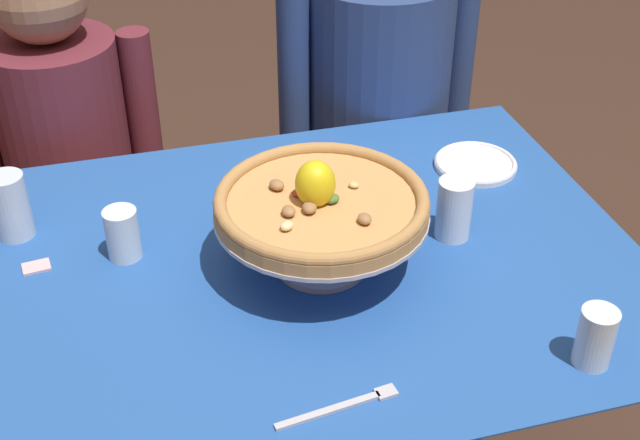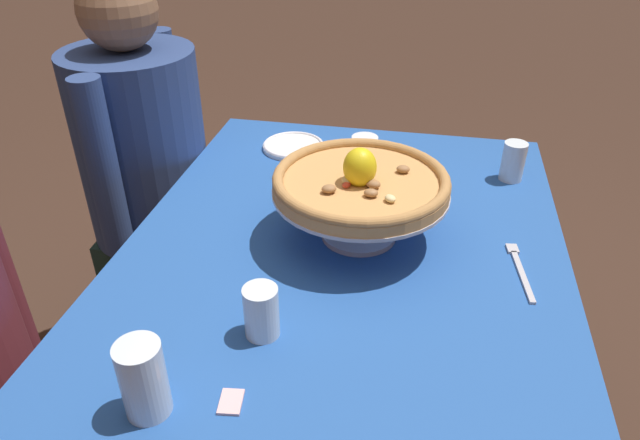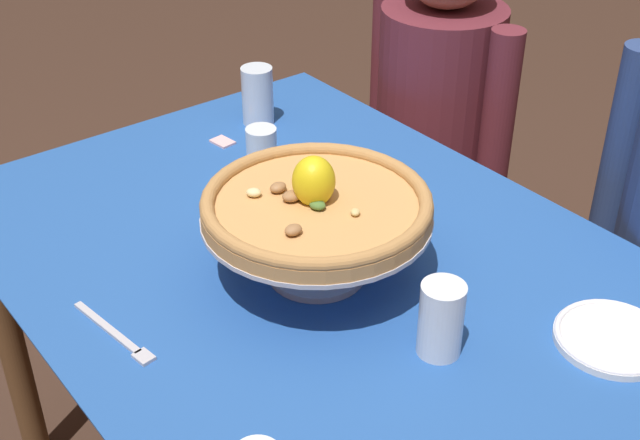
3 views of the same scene
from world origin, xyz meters
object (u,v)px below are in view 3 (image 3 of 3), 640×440
sugar_packet (223,142)px  diner_left (434,153)px  pizza_stand (317,231)px  water_glass_side_right (442,323)px  dinner_fork (117,335)px  water_glass_side_left (262,154)px  side_plate (613,338)px  water_glass_back_left (258,99)px  pizza (316,203)px

sugar_packet → diner_left: size_ratio=0.04×
pizza_stand → water_glass_side_right: size_ratio=3.14×
dinner_fork → sugar_packet: bearing=133.2°
pizza_stand → sugar_packet: size_ratio=7.70×
water_glass_side_left → side_plate: water_glass_side_left is taller
water_glass_back_left → diner_left: 0.56m
pizza_stand → dinner_fork: (-0.06, -0.35, -0.08)m
pizza_stand → diner_left: size_ratio=0.33×
water_glass_back_left → dinner_fork: (0.49, -0.60, -0.05)m
pizza_stand → dinner_fork: pizza_stand is taller
water_glass_side_right → side_plate: bearing=55.9°
dinner_fork → water_glass_side_right: bearing=48.8°
pizza → diner_left: size_ratio=0.32×
pizza_stand → water_glass_side_right: (0.27, 0.03, -0.03)m
water_glass_side_left → diner_left: (-0.11, 0.61, -0.25)m
sugar_packet → diner_left: 0.64m
dinner_fork → diner_left: 1.18m
diner_left → side_plate: bearing=-29.2°
water_glass_side_right → pizza_stand: bearing=-173.8°
water_glass_back_left → pizza_stand: bearing=-24.8°
side_plate → pizza_stand: bearing=-149.0°
sugar_packet → water_glass_back_left: bearing=106.6°
dinner_fork → sugar_packet: size_ratio=3.99×
pizza → dinner_fork: size_ratio=1.91×
water_glass_back_left → water_glass_side_right: bearing=-15.3°
side_plate → sugar_packet: side_plate is taller
water_glass_side_left → diner_left: size_ratio=0.09×
pizza → water_glass_back_left: bearing=155.1°
pizza_stand → side_plate: 0.50m
water_glass_back_left → side_plate: size_ratio=0.74×
water_glass_side_left → diner_left: 0.67m
pizza → water_glass_side_right: bearing=6.2°
water_glass_side_left → side_plate: (0.77, 0.13, -0.03)m
water_glass_side_right → water_glass_side_left: bearing=171.1°
side_plate → water_glass_back_left: bearing=180.0°
water_glass_side_left → dinner_fork: bearing=-58.8°
diner_left → sugar_packet: bearing=-95.3°
diner_left → dinner_fork: bearing=-70.2°
water_glass_side_left → water_glass_side_right: 0.62m
water_glass_back_left → diner_left: size_ratio=0.11×
pizza → water_glass_back_left: 0.61m
water_glass_side_right → diner_left: 1.05m
sugar_packet → water_glass_side_left: bearing=-2.0°
pizza_stand → water_glass_back_left: bearing=155.2°
pizza → water_glass_side_right: (0.27, 0.03, -0.09)m
water_glass_back_left → dinner_fork: 0.77m
side_plate → dinner_fork: bearing=-128.7°
water_glass_side_right → side_plate: size_ratio=0.68×
water_glass_side_left → water_glass_back_left: water_glass_back_left is taller
water_glass_back_left → dinner_fork: water_glass_back_left is taller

